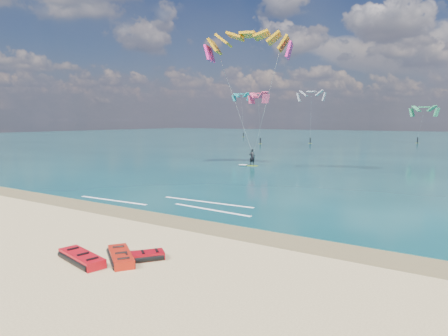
# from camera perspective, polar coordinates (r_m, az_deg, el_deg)

# --- Properties ---
(ground) EXTENTS (320.00, 320.00, 0.00)m
(ground) POSITION_cam_1_polar(r_m,az_deg,el_deg) (56.98, 14.41, 0.99)
(ground) COLOR tan
(ground) RESTS_ON ground
(wet_sand_strip) EXTENTS (320.00, 2.40, 0.01)m
(wet_sand_strip) POSITION_cam_1_polar(r_m,az_deg,el_deg) (25.13, -13.53, -6.25)
(wet_sand_strip) COLOR brown
(wet_sand_strip) RESTS_ON ground
(sea) EXTENTS (320.00, 200.00, 0.04)m
(sea) POSITION_cam_1_polar(r_m,az_deg,el_deg) (119.30, 24.20, 3.58)
(sea) COLOR #0A363B
(sea) RESTS_ON ground
(packed_kite_left) EXTENTS (2.97, 1.71, 0.41)m
(packed_kite_left) POSITION_cam_1_polar(r_m,az_deg,el_deg) (17.27, -19.65, -12.56)
(packed_kite_left) COLOR red
(packed_kite_left) RESTS_ON ground
(packed_kite_mid) EXTENTS (2.73, 2.39, 0.41)m
(packed_kite_mid) POSITION_cam_1_polar(r_m,az_deg,el_deg) (16.99, -14.52, -12.70)
(packed_kite_mid) COLOR red
(packed_kite_mid) RESTS_ON ground
(packed_kite_right) EXTENTS (2.06, 2.24, 0.37)m
(packed_kite_right) POSITION_cam_1_polar(r_m,az_deg,el_deg) (16.88, -11.81, -12.75)
(packed_kite_right) COLOR #A20611
(packed_kite_right) RESTS_ON ground
(kitesurfer_main) EXTENTS (10.48, 8.45, 16.31)m
(kitesurfer_main) POSITION_cam_1_polar(r_m,az_deg,el_deg) (45.55, 3.78, 10.59)
(kitesurfer_main) COLOR #AAE01A
(kitesurfer_main) RESTS_ON sea
(shoreline_foam) EXTENTS (13.48, 3.63, 0.01)m
(shoreline_foam) POSITION_cam_1_polar(r_m,az_deg,el_deg) (27.05, -6.73, -5.08)
(shoreline_foam) COLOR white
(shoreline_foam) RESTS_ON ground
(distant_kites) EXTENTS (82.57, 34.77, 13.84)m
(distant_kites) POSITION_cam_1_polar(r_m,az_deg,el_deg) (98.02, 14.08, 6.73)
(distant_kites) COLOR teal
(distant_kites) RESTS_ON ground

